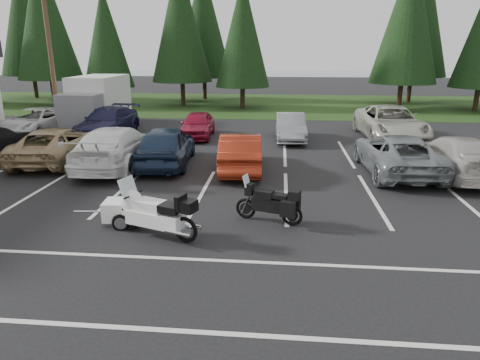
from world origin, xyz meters
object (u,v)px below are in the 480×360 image
Objects in this scene: cargo_trailer at (124,212)px; adventure_motorcycle at (269,200)px; touring_motorcycle at (155,209)px; utility_pole at (49,44)px; car_near_3 at (117,147)px; car_near_4 at (166,145)px; car_near_7 at (456,156)px; box_truck at (93,102)px; car_far_0 at (36,122)px; car_near_6 at (397,154)px; car_far_4 at (390,123)px; car_far_3 at (291,127)px; car_near_2 at (56,145)px; car_far_2 at (197,125)px; car_far_1 at (108,122)px; car_near_5 at (241,152)px.

cargo_trailer is 3.84m from adventure_motorcycle.
touring_motorcycle reaches higher than cargo_trailer.
utility_pole is 11.14m from car_near_3.
car_near_7 is (10.88, -0.47, -0.07)m from car_near_4.
box_truck reaches higher than touring_motorcycle.
cargo_trailer is at bearing 168.60° from touring_motorcycle.
car_near_7 is (17.36, -8.64, -0.72)m from box_truck.
car_far_0 is 3.46× the size of cargo_trailer.
touring_motorcycle is (-7.36, -6.41, -0.01)m from car_near_6.
car_near_4 is at bearing -151.01° from car_far_4.
car_far_0 is (-2.15, -2.61, -0.75)m from box_truck.
car_near_6 is 9.77m from touring_motorcycle.
car_far_3 is (-3.84, 5.63, -0.07)m from car_near_6.
car_near_2 is 10.52m from adventure_motorcycle.
car_near_6 is at bearing 173.71° from car_near_4.
car_near_2 is at bearing -77.18° from box_truck.
car_near_7 is 3.44× the size of cargo_trailer.
touring_motorcycle is at bearing 126.23° from car_near_2.
car_far_4 is at bearing 0.72° from car_far_2.
car_far_4 reaches higher than car_near_6.
car_far_2 is 2.65× the size of cargo_trailer.
car_near_3 reaches higher than cargo_trailer.
cargo_trailer is at bearing -114.05° from car_far_3.
box_truck reaches higher than car_near_3.
utility_pole is at bearing -165.96° from box_truck.
adventure_motorcycle is (2.74, 1.17, -0.09)m from touring_motorcycle.
car_far_4 is (10.10, 6.15, 0.03)m from car_near_4.
car_far_4 reaches higher than car_far_1.
box_truck is at bearing -28.05° from car_near_7.
car_near_7 is (19.36, -8.14, -3.97)m from utility_pole.
box_truck is 7.15m from car_far_2.
cargo_trailer is at bearing 26.45° from car_near_7.
utility_pole is 1.78× the size of car_far_1.
car_far_4 is 15.57m from cargo_trailer.
utility_pole is 19.46m from car_near_6.
box_truck is at bearing -82.87° from car_near_2.
car_far_4 is at bearing 80.79° from adventure_motorcycle.
car_near_7 is at bearing 175.52° from car_near_5.
car_near_6 is 6.81m from car_far_3.
cargo_trailer is (-2.58, -5.57, -0.38)m from car_near_5.
car_near_3 reaches higher than touring_motorcycle.
car_far_4 reaches higher than car_far_2.
car_far_1 is at bearing 136.57° from touring_motorcycle.
car_near_3 reaches higher than car_near_7.
car_far_2 is (-2.83, 6.12, -0.06)m from car_near_5.
car_far_1 is (-15.55, 6.11, 0.00)m from car_near_7.
utility_pole reaches higher than car_near_4.
car_near_6 is at bearing -103.45° from car_far_4.
box_truck is 16.86m from touring_motorcycle.
car_near_6 is at bearing -24.62° from utility_pole.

